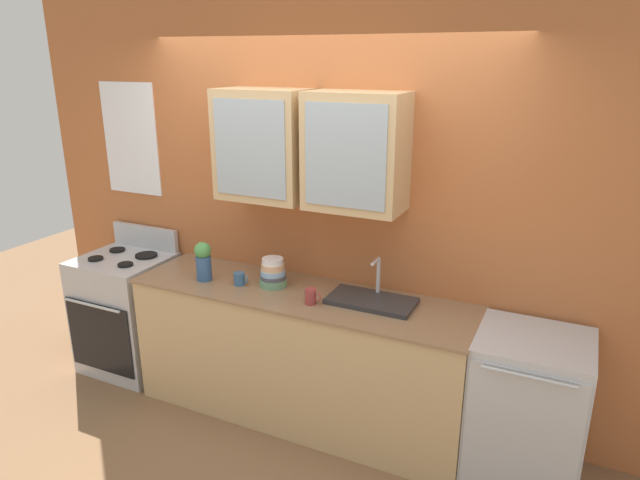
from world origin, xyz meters
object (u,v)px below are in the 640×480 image
cup_near_sink (311,296)px  sink_faucet (372,300)px  bowl_stack (273,273)px  vase (203,260)px  dishwasher (526,411)px  stove_range (128,312)px  cup_near_bowls (240,279)px

cup_near_sink → sink_faucet: bearing=27.7°
sink_faucet → cup_near_sink: (-0.33, -0.18, 0.03)m
bowl_stack → cup_near_sink: (0.36, -0.16, -0.04)m
vase → dishwasher: bearing=2.1°
stove_range → cup_near_sink: (1.67, -0.12, 0.50)m
cup_near_sink → stove_range: bearing=175.9°
stove_range → vase: 1.02m
sink_faucet → dishwasher: sink_faucet is taller
stove_range → vase: vase is taller
bowl_stack → cup_near_sink: bowl_stack is taller
sink_faucet → cup_near_sink: bearing=-152.3°
sink_faucet → cup_near_sink: 0.38m
bowl_stack → dishwasher: bowl_stack is taller
sink_faucet → cup_near_bowls: (-0.90, -0.11, 0.02)m
vase → cup_near_sink: 0.84m
bowl_stack → vase: vase is taller
vase → dishwasher: (2.14, 0.08, -0.60)m
vase → cup_near_sink: bearing=-2.7°
bowl_stack → cup_near_sink: bearing=-23.4°
cup_near_sink → dishwasher: 1.41m
bowl_stack → dishwasher: (1.66, -0.04, -0.54)m
cup_near_sink → cup_near_bowls: size_ratio=0.98×
vase → cup_near_bowls: 0.29m
sink_faucet → bowl_stack: bearing=-178.4°
cup_near_sink → cup_near_bowls: 0.57m
vase → cup_near_bowls: bearing=6.0°
stove_range → cup_near_sink: stove_range is taller
bowl_stack → vase: size_ratio=0.71×
cup_near_sink → cup_near_bowls: cup_near_sink is taller
cup_near_sink → bowl_stack: bearing=156.6°
vase → cup_near_bowls: size_ratio=2.47×
vase → bowl_stack: bearing=13.7°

